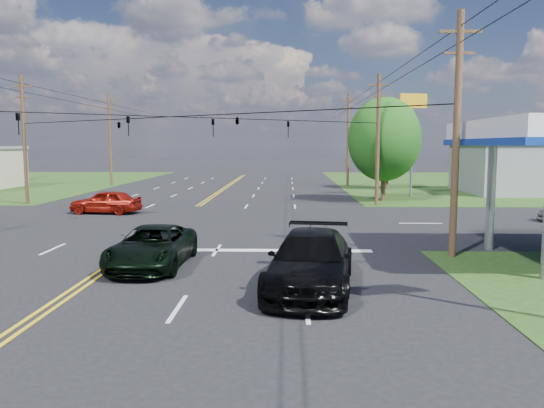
{
  "coord_description": "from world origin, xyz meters",
  "views": [
    {
      "loc": [
        6.47,
        -17.85,
        4.42
      ],
      "look_at": [
        5.77,
        6.0,
        1.76
      ],
      "focal_mm": 35.0,
      "sensor_mm": 36.0,
      "label": 1
    }
  ],
  "objects_px": {
    "pole_left_far": "(110,138)",
    "pickup_dkgreen": "(152,247)",
    "pole_se": "(457,132)",
    "retail_ne": "(541,169)",
    "pole_nw": "(24,138)",
    "pole_ne": "(378,138)",
    "tree_right_a": "(384,139)",
    "tree_right_b": "(387,147)",
    "pole_right_far": "(348,138)",
    "suv_black": "(311,261)",
    "tree_far_r": "(536,144)"
  },
  "relations": [
    {
      "from": "pole_nw",
      "to": "suv_black",
      "type": "relative_size",
      "value": 1.57
    },
    {
      "from": "pole_ne",
      "to": "tree_right_a",
      "type": "height_order",
      "value": "pole_ne"
    },
    {
      "from": "pole_nw",
      "to": "pole_right_far",
      "type": "xyz_separation_m",
      "value": [
        26.0,
        19.0,
        0.25
      ]
    },
    {
      "from": "pole_ne",
      "to": "pole_left_far",
      "type": "xyz_separation_m",
      "value": [
        -26.0,
        19.0,
        0.25
      ]
    },
    {
      "from": "pole_right_far",
      "to": "tree_far_r",
      "type": "xyz_separation_m",
      "value": [
        21.0,
        2.0,
        -0.62
      ]
    },
    {
      "from": "pole_se",
      "to": "pole_right_far",
      "type": "distance_m",
      "value": 37.0
    },
    {
      "from": "tree_right_a",
      "to": "suv_black",
      "type": "height_order",
      "value": "tree_right_a"
    },
    {
      "from": "tree_right_b",
      "to": "tree_far_r",
      "type": "height_order",
      "value": "tree_far_r"
    },
    {
      "from": "pole_se",
      "to": "tree_right_a",
      "type": "xyz_separation_m",
      "value": [
        1.0,
        21.0,
        -0.05
      ]
    },
    {
      "from": "pole_nw",
      "to": "retail_ne",
      "type": "bearing_deg",
      "value": 14.35
    },
    {
      "from": "pole_right_far",
      "to": "pole_ne",
      "type": "bearing_deg",
      "value": -90.0
    },
    {
      "from": "tree_right_a",
      "to": "tree_right_b",
      "type": "xyz_separation_m",
      "value": [
        2.5,
        12.0,
        -0.65
      ]
    },
    {
      "from": "pole_right_far",
      "to": "pole_left_far",
      "type": "bearing_deg",
      "value": 180.0
    },
    {
      "from": "pole_nw",
      "to": "pole_right_far",
      "type": "distance_m",
      "value": 32.2
    },
    {
      "from": "pole_se",
      "to": "tree_right_b",
      "type": "distance_m",
      "value": 33.19
    },
    {
      "from": "pole_left_far",
      "to": "pole_nw",
      "type": "bearing_deg",
      "value": -90.0
    },
    {
      "from": "pole_left_far",
      "to": "pole_right_far",
      "type": "distance_m",
      "value": 26.0
    },
    {
      "from": "pickup_dkgreen",
      "to": "retail_ne",
      "type": "bearing_deg",
      "value": 48.99
    },
    {
      "from": "tree_right_a",
      "to": "suv_black",
      "type": "bearing_deg",
      "value": -104.71
    },
    {
      "from": "tree_right_b",
      "to": "suv_black",
      "type": "relative_size",
      "value": 1.17
    },
    {
      "from": "pole_se",
      "to": "tree_right_a",
      "type": "bearing_deg",
      "value": 87.27
    },
    {
      "from": "retail_ne",
      "to": "pickup_dkgreen",
      "type": "relative_size",
      "value": 2.63
    },
    {
      "from": "pole_se",
      "to": "retail_ne",
      "type": "bearing_deg",
      "value": 59.62
    },
    {
      "from": "pole_right_far",
      "to": "tree_right_a",
      "type": "bearing_deg",
      "value": -86.42
    },
    {
      "from": "pole_ne",
      "to": "pickup_dkgreen",
      "type": "distance_m",
      "value": 23.45
    },
    {
      "from": "retail_ne",
      "to": "tree_far_r",
      "type": "bearing_deg",
      "value": 68.2
    },
    {
      "from": "tree_right_a",
      "to": "pole_right_far",
      "type": "bearing_deg",
      "value": 93.58
    },
    {
      "from": "pole_right_far",
      "to": "pole_nw",
      "type": "bearing_deg",
      "value": -143.84
    },
    {
      "from": "pole_ne",
      "to": "tree_far_r",
      "type": "height_order",
      "value": "pole_ne"
    },
    {
      "from": "pole_left_far",
      "to": "tree_right_a",
      "type": "xyz_separation_m",
      "value": [
        27.0,
        -16.0,
        -0.3
      ]
    },
    {
      "from": "tree_far_r",
      "to": "tree_right_b",
      "type": "bearing_deg",
      "value": -161.08
    },
    {
      "from": "pole_left_far",
      "to": "pickup_dkgreen",
      "type": "height_order",
      "value": "pole_left_far"
    },
    {
      "from": "pole_se",
      "to": "tree_right_b",
      "type": "relative_size",
      "value": 1.34
    },
    {
      "from": "pole_left_far",
      "to": "tree_right_a",
      "type": "height_order",
      "value": "pole_left_far"
    },
    {
      "from": "pole_se",
      "to": "tree_far_r",
      "type": "relative_size",
      "value": 1.25
    },
    {
      "from": "pole_se",
      "to": "pole_nw",
      "type": "relative_size",
      "value": 1.0
    },
    {
      "from": "pole_ne",
      "to": "tree_right_b",
      "type": "bearing_deg",
      "value": 76.87
    },
    {
      "from": "suv_black",
      "to": "retail_ne",
      "type": "bearing_deg",
      "value": 63.84
    },
    {
      "from": "pole_left_far",
      "to": "suv_black",
      "type": "height_order",
      "value": "pole_left_far"
    },
    {
      "from": "pole_nw",
      "to": "suv_black",
      "type": "height_order",
      "value": "pole_nw"
    },
    {
      "from": "pole_se",
      "to": "pole_right_far",
      "type": "height_order",
      "value": "pole_right_far"
    },
    {
      "from": "pole_nw",
      "to": "tree_right_a",
      "type": "distance_m",
      "value": 27.17
    },
    {
      "from": "pole_left_far",
      "to": "pickup_dkgreen",
      "type": "bearing_deg",
      "value": -69.55
    },
    {
      "from": "pole_left_far",
      "to": "tree_right_b",
      "type": "relative_size",
      "value": 1.41
    },
    {
      "from": "retail_ne",
      "to": "pole_nw",
      "type": "relative_size",
      "value": 1.47
    },
    {
      "from": "suv_black",
      "to": "pole_ne",
      "type": "bearing_deg",
      "value": 83.53
    },
    {
      "from": "retail_ne",
      "to": "tree_right_b",
      "type": "xyz_separation_m",
      "value": [
        -13.5,
        4.0,
        2.02
      ]
    },
    {
      "from": "pole_nw",
      "to": "tree_right_b",
      "type": "bearing_deg",
      "value": 26.95
    },
    {
      "from": "suv_black",
      "to": "pickup_dkgreen",
      "type": "bearing_deg",
      "value": 160.58
    },
    {
      "from": "tree_far_r",
      "to": "pickup_dkgreen",
      "type": "height_order",
      "value": "tree_far_r"
    }
  ]
}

